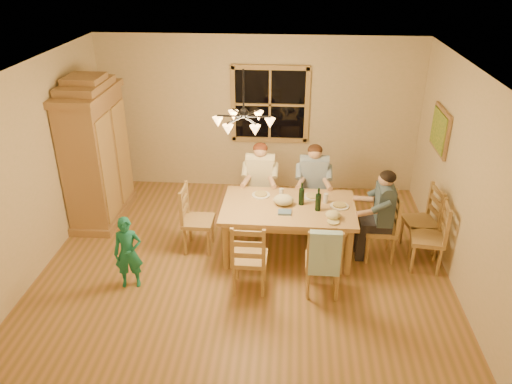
# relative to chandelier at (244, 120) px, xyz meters

# --- Properties ---
(floor) EXTENTS (5.50, 5.50, 0.00)m
(floor) POSITION_rel_chandelier_xyz_m (0.00, 0.00, -2.08)
(floor) COLOR olive
(floor) RESTS_ON ground
(ceiling) EXTENTS (5.50, 5.00, 0.02)m
(ceiling) POSITION_rel_chandelier_xyz_m (0.00, 0.00, 0.62)
(ceiling) COLOR white
(ceiling) RESTS_ON wall_back
(wall_back) EXTENTS (5.50, 0.02, 2.70)m
(wall_back) POSITION_rel_chandelier_xyz_m (0.00, 2.50, -0.73)
(wall_back) COLOR beige
(wall_back) RESTS_ON floor
(wall_left) EXTENTS (0.02, 5.00, 2.70)m
(wall_left) POSITION_rel_chandelier_xyz_m (-2.75, 0.00, -0.73)
(wall_left) COLOR beige
(wall_left) RESTS_ON floor
(wall_right) EXTENTS (0.02, 5.00, 2.70)m
(wall_right) POSITION_rel_chandelier_xyz_m (2.75, 0.00, -0.73)
(wall_right) COLOR beige
(wall_right) RESTS_ON floor
(window) EXTENTS (1.30, 0.06, 1.30)m
(window) POSITION_rel_chandelier_xyz_m (0.20, 2.47, -0.53)
(window) COLOR black
(window) RESTS_ON wall_back
(painting) EXTENTS (0.06, 0.78, 0.64)m
(painting) POSITION_rel_chandelier_xyz_m (2.71, 1.20, -0.48)
(painting) COLOR olive
(painting) RESTS_ON wall_right
(chandelier) EXTENTS (0.77, 0.68, 0.71)m
(chandelier) POSITION_rel_chandelier_xyz_m (0.00, 0.00, 0.00)
(chandelier) COLOR black
(chandelier) RESTS_ON ceiling
(armoire) EXTENTS (0.66, 1.40, 2.30)m
(armoire) POSITION_rel_chandelier_xyz_m (-2.42, 1.17, -1.02)
(armoire) COLOR olive
(armoire) RESTS_ON floor
(dining_table) EXTENTS (1.85, 1.14, 0.76)m
(dining_table) POSITION_rel_chandelier_xyz_m (0.58, 0.31, -1.42)
(dining_table) COLOR tan
(dining_table) RESTS_ON floor
(chair_far_left) EXTENTS (0.44, 0.42, 0.99)m
(chair_far_left) POSITION_rel_chandelier_xyz_m (0.12, 1.18, -1.77)
(chair_far_left) COLOR tan
(chair_far_left) RESTS_ON floor
(chair_far_right) EXTENTS (0.44, 0.42, 0.99)m
(chair_far_right) POSITION_rel_chandelier_xyz_m (0.94, 1.17, -1.77)
(chair_far_right) COLOR tan
(chair_far_right) RESTS_ON floor
(chair_near_left) EXTENTS (0.44, 0.42, 0.99)m
(chair_near_left) POSITION_rel_chandelier_xyz_m (0.11, -0.56, -1.77)
(chair_near_left) COLOR tan
(chair_near_left) RESTS_ON floor
(chair_near_right) EXTENTS (0.44, 0.42, 0.99)m
(chair_near_right) POSITION_rel_chandelier_xyz_m (1.03, -0.57, -1.77)
(chair_near_right) COLOR tan
(chair_near_right) RESTS_ON floor
(chair_end_left) EXTENTS (0.42, 0.44, 0.99)m
(chair_end_left) POSITION_rel_chandelier_xyz_m (-0.70, 0.32, -1.77)
(chair_end_left) COLOR tan
(chair_end_left) RESTS_ON floor
(chair_end_right) EXTENTS (0.42, 0.44, 0.99)m
(chair_end_right) POSITION_rel_chandelier_xyz_m (1.86, 0.30, -1.77)
(chair_end_right) COLOR tan
(chair_end_right) RESTS_ON floor
(adult_woman) EXTENTS (0.40, 0.42, 0.87)m
(adult_woman) POSITION_rel_chandelier_xyz_m (0.12, 1.18, -1.24)
(adult_woman) COLOR beige
(adult_woman) RESTS_ON floor
(adult_plaid_man) EXTENTS (0.40, 0.42, 0.87)m
(adult_plaid_man) POSITION_rel_chandelier_xyz_m (0.94, 1.17, -1.24)
(adult_plaid_man) COLOR #2E5080
(adult_plaid_man) RESTS_ON floor
(adult_slate_man) EXTENTS (0.42, 0.40, 0.87)m
(adult_slate_man) POSITION_rel_chandelier_xyz_m (1.86, 0.30, -1.24)
(adult_slate_man) COLOR #3B4E5F
(adult_slate_man) RESTS_ON floor
(towel) EXTENTS (0.38, 0.10, 0.58)m
(towel) POSITION_rel_chandelier_xyz_m (1.03, -0.76, -1.38)
(towel) COLOR #A2CFDC
(towel) RESTS_ON chair_near_right
(wine_bottle_a) EXTENTS (0.08, 0.08, 0.33)m
(wine_bottle_a) POSITION_rel_chandelier_xyz_m (0.75, 0.36, -1.15)
(wine_bottle_a) COLOR black
(wine_bottle_a) RESTS_ON dining_table
(wine_bottle_b) EXTENTS (0.08, 0.08, 0.33)m
(wine_bottle_b) POSITION_rel_chandelier_xyz_m (0.97, 0.21, -1.15)
(wine_bottle_b) COLOR black
(wine_bottle_b) RESTS_ON dining_table
(plate_woman) EXTENTS (0.26, 0.26, 0.02)m
(plate_woman) POSITION_rel_chandelier_xyz_m (0.18, 0.59, -1.31)
(plate_woman) COLOR white
(plate_woman) RESTS_ON dining_table
(plate_plaid) EXTENTS (0.26, 0.26, 0.02)m
(plate_plaid) POSITION_rel_chandelier_xyz_m (0.91, 0.59, -1.31)
(plate_plaid) COLOR white
(plate_plaid) RESTS_ON dining_table
(plate_slate) EXTENTS (0.26, 0.26, 0.02)m
(plate_slate) POSITION_rel_chandelier_xyz_m (1.27, 0.33, -1.31)
(plate_slate) COLOR white
(plate_slate) RESTS_ON dining_table
(wine_glass_a) EXTENTS (0.06, 0.06, 0.14)m
(wine_glass_a) POSITION_rel_chandelier_xyz_m (0.47, 0.55, -1.25)
(wine_glass_a) COLOR silver
(wine_glass_a) RESTS_ON dining_table
(wine_glass_b) EXTENTS (0.06, 0.06, 0.14)m
(wine_glass_b) POSITION_rel_chandelier_xyz_m (1.09, 0.44, -1.25)
(wine_glass_b) COLOR silver
(wine_glass_b) RESTS_ON dining_table
(cap) EXTENTS (0.20, 0.20, 0.11)m
(cap) POSITION_rel_chandelier_xyz_m (1.16, -0.00, -1.26)
(cap) COLOR beige
(cap) RESTS_ON dining_table
(napkin) EXTENTS (0.18, 0.14, 0.03)m
(napkin) POSITION_rel_chandelier_xyz_m (0.53, 0.09, -1.30)
(napkin) COLOR slate
(napkin) RESTS_ON dining_table
(cloth_bundle) EXTENTS (0.28, 0.22, 0.15)m
(cloth_bundle) POSITION_rel_chandelier_xyz_m (0.50, 0.33, -1.24)
(cloth_bundle) COLOR #BCB488
(cloth_bundle) RESTS_ON dining_table
(child) EXTENTS (0.40, 0.30, 0.99)m
(child) POSITION_rel_chandelier_xyz_m (-1.43, -0.61, -1.58)
(child) COLOR #1B7A64
(child) RESTS_ON floor
(chair_spare_front) EXTENTS (0.47, 0.49, 0.99)m
(chair_spare_front) POSITION_rel_chandelier_xyz_m (2.45, 0.09, -1.77)
(chair_spare_front) COLOR tan
(chair_spare_front) RESTS_ON floor
(chair_spare_back) EXTENTS (0.49, 0.51, 0.99)m
(chair_spare_back) POSITION_rel_chandelier_xyz_m (2.45, 0.53, -1.77)
(chair_spare_back) COLOR tan
(chair_spare_back) RESTS_ON floor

